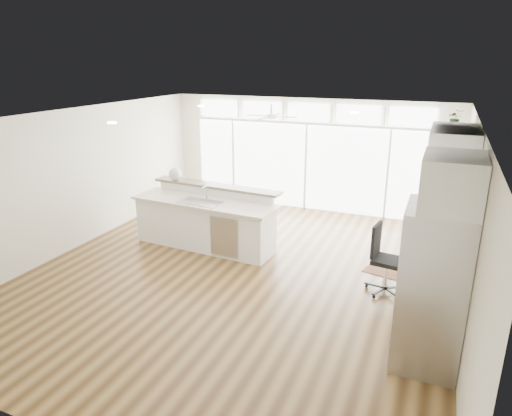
% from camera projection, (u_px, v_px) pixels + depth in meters
% --- Properties ---
extents(floor, '(7.00, 8.00, 0.02)m').
position_uv_depth(floor, '(240.00, 273.00, 8.02)').
color(floor, '#462E15').
rests_on(floor, ground).
extents(ceiling, '(7.00, 8.00, 0.02)m').
position_uv_depth(ceiling, '(239.00, 117.00, 7.18)').
color(ceiling, silver).
rests_on(ceiling, wall_back).
extents(wall_back, '(7.00, 0.04, 2.70)m').
position_uv_depth(wall_back, '(307.00, 155.00, 11.11)').
color(wall_back, silver).
rests_on(wall_back, floor).
extents(wall_front, '(7.00, 0.04, 2.70)m').
position_uv_depth(wall_front, '(56.00, 320.00, 4.08)').
color(wall_front, silver).
rests_on(wall_front, floor).
extents(wall_left, '(0.04, 8.00, 2.70)m').
position_uv_depth(wall_left, '(76.00, 179.00, 8.87)').
color(wall_left, silver).
rests_on(wall_left, floor).
extents(wall_right, '(0.04, 8.00, 2.70)m').
position_uv_depth(wall_right, '(469.00, 227.00, 6.33)').
color(wall_right, silver).
rests_on(wall_right, floor).
extents(glass_wall, '(5.80, 0.06, 2.08)m').
position_uv_depth(glass_wall, '(306.00, 167.00, 11.15)').
color(glass_wall, silver).
rests_on(glass_wall, wall_back).
extents(transom_row, '(5.90, 0.06, 0.40)m').
position_uv_depth(transom_row, '(308.00, 112.00, 10.74)').
color(transom_row, silver).
rests_on(transom_row, wall_back).
extents(desk_window, '(0.04, 0.85, 0.85)m').
position_uv_depth(desk_window, '(467.00, 207.00, 6.55)').
color(desk_window, white).
rests_on(desk_window, wall_right).
extents(ceiling_fan, '(1.16, 1.16, 0.32)m').
position_uv_depth(ceiling_fan, '(271.00, 112.00, 9.88)').
color(ceiling_fan, silver).
rests_on(ceiling_fan, ceiling).
extents(recessed_lights, '(3.40, 3.00, 0.02)m').
position_uv_depth(recessed_lights, '(244.00, 117.00, 7.36)').
color(recessed_lights, white).
rests_on(recessed_lights, ceiling).
extents(oven_cabinet, '(0.64, 1.20, 2.50)m').
position_uv_depth(oven_cabinet, '(445.00, 197.00, 8.06)').
color(oven_cabinet, white).
rests_on(oven_cabinet, floor).
extents(desk_nook, '(0.72, 1.30, 0.76)m').
position_uv_depth(desk_nook, '(433.00, 277.00, 7.03)').
color(desk_nook, white).
rests_on(desk_nook, floor).
extents(upper_cabinets, '(0.64, 1.30, 0.64)m').
position_uv_depth(upper_cabinets, '(453.00, 151.00, 6.40)').
color(upper_cabinets, white).
rests_on(upper_cabinets, wall_right).
extents(refrigerator, '(0.76, 0.90, 2.00)m').
position_uv_depth(refrigerator, '(432.00, 288.00, 5.40)').
color(refrigerator, '#ADADB2').
rests_on(refrigerator, floor).
extents(fridge_cabinet, '(0.64, 0.90, 0.60)m').
position_uv_depth(fridge_cabinet, '(452.00, 182.00, 4.97)').
color(fridge_cabinet, white).
rests_on(fridge_cabinet, wall_right).
extents(framed_photos, '(0.06, 0.22, 0.80)m').
position_uv_depth(framed_photos, '(465.00, 205.00, 7.14)').
color(framed_photos, black).
rests_on(framed_photos, wall_right).
extents(kitchen_island, '(3.00, 1.31, 1.16)m').
position_uv_depth(kitchen_island, '(204.00, 219.00, 8.96)').
color(kitchen_island, white).
rests_on(kitchen_island, floor).
extents(rug, '(0.91, 0.74, 0.01)m').
position_uv_depth(rug, '(389.00, 271.00, 8.06)').
color(rug, '#3C1F13').
rests_on(rug, floor).
extents(office_chair, '(0.65, 0.62, 1.12)m').
position_uv_depth(office_chair, '(388.00, 260.00, 7.17)').
color(office_chair, black).
rests_on(office_chair, floor).
extents(fishbowl, '(0.31, 0.31, 0.26)m').
position_uv_depth(fishbowl, '(175.00, 174.00, 9.48)').
color(fishbowl, silver).
rests_on(fishbowl, kitchen_island).
extents(monitor, '(0.13, 0.46, 0.38)m').
position_uv_depth(monitor, '(432.00, 242.00, 6.88)').
color(monitor, black).
rests_on(monitor, desk_nook).
extents(keyboard, '(0.14, 0.33, 0.02)m').
position_uv_depth(keyboard, '(419.00, 251.00, 7.00)').
color(keyboard, silver).
rests_on(keyboard, desk_nook).
extents(potted_plant, '(0.29, 0.31, 0.21)m').
position_uv_depth(potted_plant, '(455.00, 120.00, 7.64)').
color(potted_plant, '#2F5F28').
rests_on(potted_plant, oven_cabinet).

